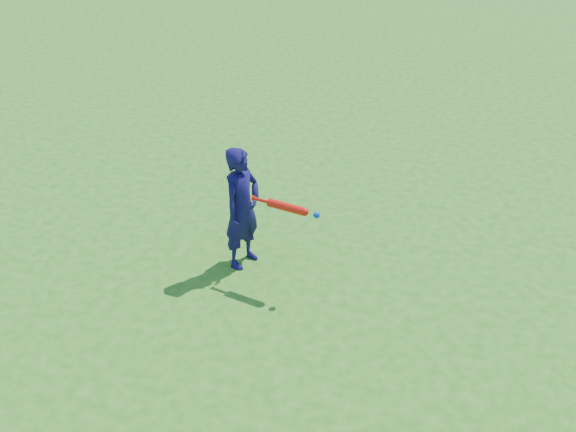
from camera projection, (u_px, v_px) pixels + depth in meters
name	position (u px, v px, depth m)	size (l,w,h in m)	color
ground	(234.00, 298.00, 5.94)	(80.00, 80.00, 0.00)	#29701A
child	(242.00, 208.00, 6.13)	(0.45, 0.30, 1.24)	#130F48
bat_swing	(289.00, 208.00, 5.79)	(0.69, 0.13, 0.08)	red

